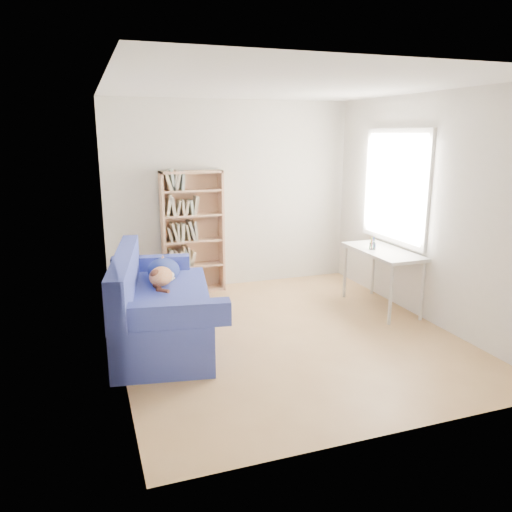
% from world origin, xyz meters
% --- Properties ---
extents(ground, '(4.00, 4.00, 0.00)m').
position_xyz_m(ground, '(0.00, 0.00, 0.00)').
color(ground, '#AA7E4D').
rests_on(ground, ground).
extents(room_shell, '(3.54, 4.04, 2.62)m').
position_xyz_m(room_shell, '(0.10, 0.03, 1.64)').
color(room_shell, silver).
rests_on(room_shell, ground).
extents(sofa, '(1.25, 2.11, 0.97)m').
position_xyz_m(sofa, '(-1.31, 0.32, 0.37)').
color(sofa, navy).
rests_on(sofa, ground).
extents(bookshelf, '(0.83, 0.26, 1.67)m').
position_xyz_m(bookshelf, '(-0.60, 1.86, 0.77)').
color(bookshelf, tan).
rests_on(bookshelf, ground).
extents(desk, '(0.53, 1.16, 0.75)m').
position_xyz_m(desk, '(1.46, 0.39, 0.67)').
color(desk, silver).
rests_on(desk, ground).
extents(pen_cup, '(0.08, 0.08, 0.16)m').
position_xyz_m(pen_cup, '(1.37, 0.48, 0.81)').
color(pen_cup, white).
rests_on(pen_cup, desk).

